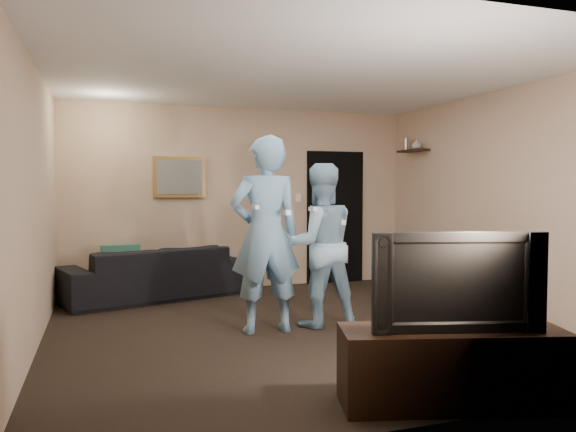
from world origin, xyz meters
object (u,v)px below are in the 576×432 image
object	(u,v)px
sofa	(154,273)
tv_console	(452,368)
wii_player_left	(265,235)
television	(453,280)
wii_player_right	(319,245)

from	to	relation	value
sofa	tv_console	size ratio (longest dim) A/B	1.56
tv_console	wii_player_left	bearing A→B (deg)	121.51
tv_console	television	bearing A→B (deg)	-165.29
tv_console	television	size ratio (longest dim) A/B	1.31
tv_console	wii_player_left	xyz separation A→B (m)	(-0.67, 2.22, 0.74)
sofa	wii_player_right	bearing A→B (deg)	110.36
tv_console	wii_player_left	distance (m)	2.43
television	wii_player_left	xyz separation A→B (m)	(-0.67, 2.22, 0.14)
wii_player_left	wii_player_right	distance (m)	0.63
sofa	television	xyz separation A→B (m)	(1.60, -4.32, 0.51)
sofa	wii_player_right	size ratio (longest dim) A/B	1.36
tv_console	wii_player_right	xyz separation A→B (m)	(-0.06, 2.29, 0.60)
tv_console	sofa	bearing A→B (deg)	125.01
television	wii_player_left	size ratio (longest dim) A/B	0.58
television	wii_player_left	distance (m)	2.32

